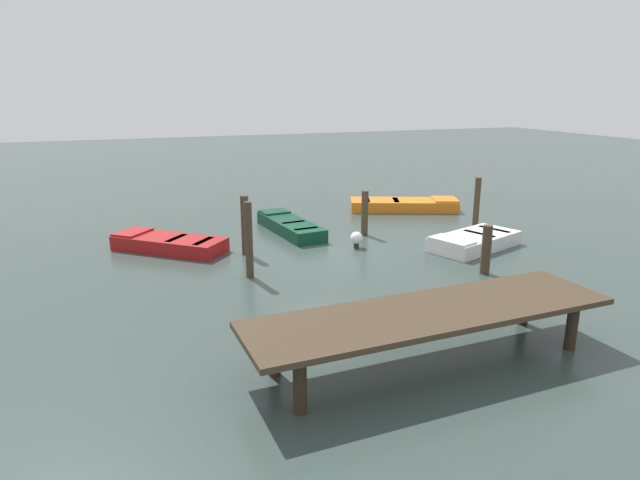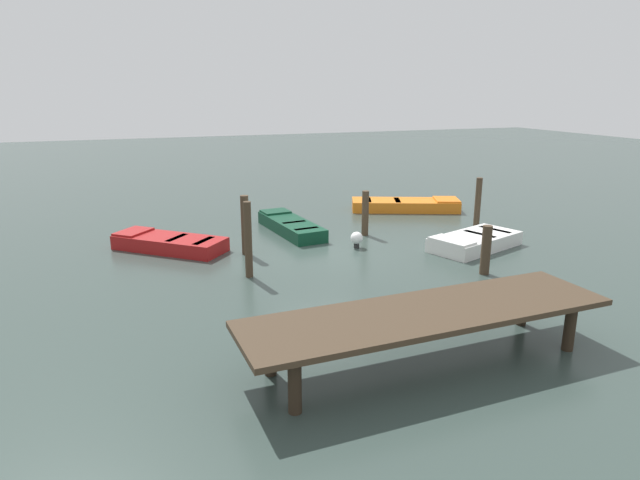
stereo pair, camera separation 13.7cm
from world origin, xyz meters
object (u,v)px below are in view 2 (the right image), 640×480
(rowboat_red, at_px, (169,243))
(mooring_piling_center, at_px, (486,250))
(mooring_piling_mid_left, at_px, (248,240))
(mooring_piling_near_left, at_px, (478,205))
(marker_buoy, at_px, (357,238))
(dock_segment, at_px, (428,316))
(mooring_piling_near_right, at_px, (245,225))
(rowboat_white, at_px, (475,241))
(rowboat_orange, at_px, (406,205))
(mooring_piling_far_left, at_px, (365,213))
(rowboat_dark_green, at_px, (291,226))

(rowboat_red, xyz_separation_m, mooring_piling_center, (-7.22, 4.94, 0.41))
(rowboat_red, bearing_deg, mooring_piling_mid_left, 159.31)
(mooring_piling_near_left, bearing_deg, rowboat_red, -7.89)
(rowboat_red, relative_size, marker_buoy, 6.70)
(dock_segment, height_order, mooring_piling_near_right, mooring_piling_near_right)
(dock_segment, height_order, mooring_piling_near_left, mooring_piling_near_left)
(rowboat_white, relative_size, rowboat_orange, 0.75)
(dock_segment, height_order, rowboat_orange, dock_segment)
(rowboat_red, distance_m, mooring_piling_center, 8.76)
(marker_buoy, bearing_deg, rowboat_red, -18.05)
(dock_segment, height_order, rowboat_white, dock_segment)
(marker_buoy, bearing_deg, rowboat_white, 158.72)
(rowboat_white, bearing_deg, mooring_piling_near_right, -34.85)
(rowboat_orange, bearing_deg, mooring_piling_center, -81.65)
(mooring_piling_far_left, distance_m, mooring_piling_center, 4.65)
(rowboat_orange, bearing_deg, mooring_piling_far_left, -115.13)
(mooring_piling_center, xyz_separation_m, mooring_piling_near_right, (5.24, -3.76, 0.21))
(rowboat_white, xyz_separation_m, mooring_piling_center, (1.14, 2.01, 0.41))
(mooring_piling_near_right, bearing_deg, mooring_piling_center, 144.28)
(rowboat_red, relative_size, mooring_piling_center, 2.57)
(mooring_piling_center, bearing_deg, mooring_piling_mid_left, -18.21)
(rowboat_white, relative_size, mooring_piling_center, 2.51)
(mooring_piling_near_right, bearing_deg, dock_segment, 101.37)
(rowboat_red, distance_m, rowboat_dark_green, 3.96)
(rowboat_dark_green, xyz_separation_m, mooring_piling_far_left, (-2.11, 1.17, 0.50))
(mooring_piling_near_left, height_order, mooring_piling_near_right, mooring_piling_near_left)
(mooring_piling_near_left, bearing_deg, mooring_piling_mid_left, 12.56)
(mooring_piling_far_left, distance_m, mooring_piling_mid_left, 5.12)
(rowboat_red, xyz_separation_m, rowboat_orange, (-9.02, -2.33, -0.00))
(mooring_piling_center, xyz_separation_m, mooring_piling_mid_left, (5.60, -1.84, 0.32))
(rowboat_dark_green, relative_size, mooring_piling_near_left, 1.96)
(dock_segment, distance_m, mooring_piling_far_left, 8.37)
(mooring_piling_mid_left, bearing_deg, mooring_piling_near_right, -100.62)
(mooring_piling_mid_left, bearing_deg, marker_buoy, -158.20)
(mooring_piling_center, bearing_deg, rowboat_white, -119.56)
(mooring_piling_center, bearing_deg, marker_buoy, -57.67)
(rowboat_white, distance_m, mooring_piling_near_right, 6.64)
(dock_segment, relative_size, rowboat_white, 2.08)
(rowboat_orange, height_order, mooring_piling_near_right, mooring_piling_near_right)
(rowboat_dark_green, height_order, mooring_piling_far_left, mooring_piling_far_left)
(rowboat_dark_green, relative_size, marker_buoy, 7.21)
(mooring_piling_near_left, height_order, mooring_piling_mid_left, mooring_piling_mid_left)
(rowboat_white, height_order, mooring_piling_far_left, mooring_piling_far_left)
(rowboat_red, bearing_deg, mooring_piling_center, -172.78)
(dock_segment, distance_m, rowboat_orange, 12.12)
(dock_segment, xyz_separation_m, rowboat_dark_green, (-0.45, -9.14, -0.63))
(rowboat_red, relative_size, mooring_piling_near_left, 1.82)
(dock_segment, relative_size, rowboat_orange, 1.55)
(mooring_piling_far_left, bearing_deg, mooring_piling_near_left, 166.19)
(rowboat_orange, bearing_deg, mooring_piling_near_right, -131.30)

